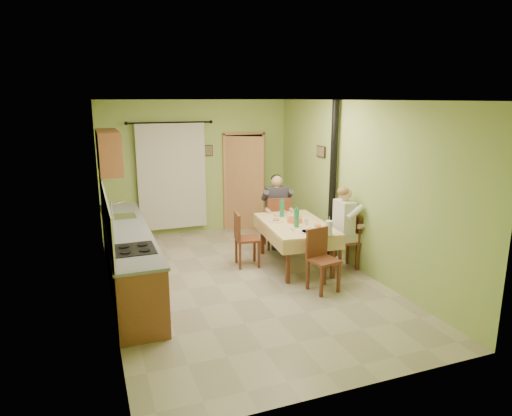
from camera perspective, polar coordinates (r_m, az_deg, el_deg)
name	(u,v)px	position (r m, az deg, el deg)	size (l,w,h in m)	color
floor	(244,281)	(7.34, -1.57, -9.09)	(4.00, 6.00, 0.01)	tan
room_shell	(243,167)	(6.85, -1.67, 5.10)	(4.04, 6.04, 2.82)	#A7C464
kitchen_run	(129,257)	(7.22, -15.65, -5.93)	(0.64, 3.64, 1.56)	brown
upper_cabinets	(108,151)	(8.16, -17.97, 6.74)	(0.35, 1.40, 0.70)	brown
curtain	(172,176)	(9.58, -10.45, 3.95)	(1.70, 0.07, 2.22)	black
doorway	(244,181)	(9.99, -1.45, 3.33)	(0.96, 0.45, 2.15)	black
dining_table	(295,244)	(7.90, 4.92, -4.54)	(1.19, 1.80, 0.76)	#E0BC79
tableware	(299,221)	(7.68, 5.39, -1.60)	(0.75, 1.67, 0.33)	white
chair_far	(277,232)	(8.86, 2.60, -3.07)	(0.52, 0.52, 1.01)	brown
chair_near	(323,272)	(6.97, 8.33, -7.95)	(0.45, 0.45, 0.94)	brown
chair_right	(345,252)	(7.92, 11.03, -5.39)	(0.40, 0.40, 0.94)	brown
chair_left	(247,250)	(7.88, -1.19, -5.22)	(0.43, 0.43, 0.94)	brown
man_far	(277,203)	(8.72, 2.62, 0.66)	(0.62, 0.53, 1.39)	#38333D
man_right	(346,218)	(7.74, 11.14, -1.27)	(0.47, 0.59, 1.39)	silver
stove_flue	(332,201)	(8.31, 9.47, 0.86)	(0.24, 0.24, 2.80)	black
picture_back	(208,151)	(9.75, -5.99, 7.16)	(0.19, 0.03, 0.23)	black
picture_right	(321,151)	(8.73, 8.12, 7.01)	(0.03, 0.31, 0.21)	brown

